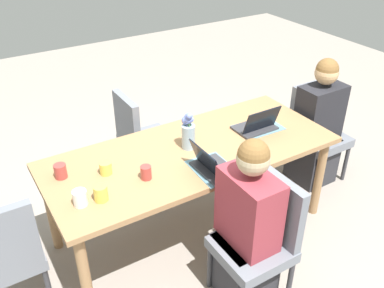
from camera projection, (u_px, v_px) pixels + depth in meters
The scene contains 18 objects.
ground_plane at pixel (192, 228), 3.51m from camera, with size 10.00×10.00×0.00m, color gray.
dining_table at pixel (192, 159), 3.15m from camera, with size 2.15×0.90×0.76m.
chair_far_left_near at pixel (262, 235), 2.72m from camera, with size 0.44×0.44×0.90m.
person_far_left_near at pixel (247, 230), 2.72m from camera, with size 0.36×0.40×1.19m.
chair_head_left_left_mid at pixel (315, 127), 3.93m from camera, with size 0.44×0.44×0.90m.
person_head_left_left_mid at pixel (317, 130), 3.84m from camera, with size 0.40×0.36×1.19m.
chair_near_left_far at pixel (140, 136), 3.80m from camera, with size 0.44×0.44×0.90m.
chair_head_right_right_near at pixel (3, 254), 2.58m from camera, with size 0.44×0.44×0.90m.
flower_vase at pixel (188, 131), 3.07m from camera, with size 0.10×0.10×0.29m.
placemat_far_left_near at pixel (213, 169), 2.90m from camera, with size 0.36×0.26×0.00m, color slate.
placemat_head_left_left_mid at pixel (258, 127), 3.40m from camera, with size 0.36×0.26×0.00m, color slate.
laptop_head_left_left_mid at pixel (257, 125), 3.34m from camera, with size 0.32×0.22×0.21m.
laptop_far_left_near at pixel (212, 167), 2.85m from camera, with size 0.22×0.32×0.20m.
coffee_mug_near_left at pixel (80, 198), 2.55m from camera, with size 0.09×0.09×0.10m, color white.
coffee_mug_near_right at pixel (60, 171), 2.79m from camera, with size 0.08×0.08×0.10m, color #AD3D38.
coffee_mug_centre_left at pixel (146, 172), 2.79m from camera, with size 0.07×0.07×0.09m, color #AD3D38.
coffee_mug_centre_right at pixel (106, 168), 2.84m from camera, with size 0.08×0.08×0.09m, color #DBC64C.
coffee_mug_far_left at pixel (101, 193), 2.59m from camera, with size 0.09×0.09×0.10m, color #DBC64C.
Camera 1 is at (1.38, 2.25, 2.41)m, focal length 39.93 mm.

